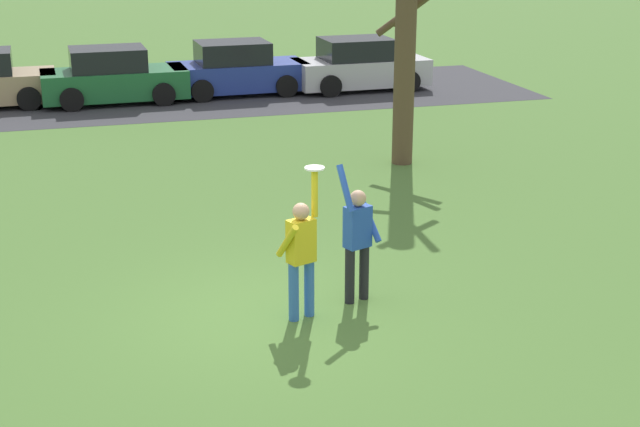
# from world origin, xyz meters

# --- Properties ---
(ground_plane) EXTENTS (120.00, 120.00, 0.00)m
(ground_plane) POSITION_xyz_m (0.00, 0.00, 0.00)
(ground_plane) COLOR #4C7533
(person_catcher) EXTENTS (0.58, 0.48, 2.08)m
(person_catcher) POSITION_xyz_m (0.40, -0.23, 0.98)
(person_catcher) COLOR #3366B7
(person_catcher) RESTS_ON ground_plane
(person_defender) EXTENTS (0.63, 0.57, 2.04)m
(person_defender) POSITION_xyz_m (1.30, 0.12, 0.98)
(person_defender) COLOR black
(person_defender) RESTS_ON ground_plane
(frisbee_disc) EXTENTS (0.27, 0.27, 0.02)m
(frisbee_disc) POSITION_xyz_m (0.61, -0.15, 2.09)
(frisbee_disc) COLOR white
(frisbee_disc) RESTS_ON person_catcher
(parked_car_green) EXTENTS (4.15, 2.13, 1.59)m
(parked_car_green) POSITION_xyz_m (-1.09, 15.48, 0.73)
(parked_car_green) COLOR #1E6633
(parked_car_green) RESTS_ON ground_plane
(parked_car_blue) EXTENTS (4.15, 2.13, 1.59)m
(parked_car_blue) POSITION_xyz_m (2.58, 15.77, 0.73)
(parked_car_blue) COLOR #233893
(parked_car_blue) RESTS_ON ground_plane
(parked_car_silver) EXTENTS (4.15, 2.13, 1.59)m
(parked_car_silver) POSITION_xyz_m (6.39, 15.48, 0.73)
(parked_car_silver) COLOR #BCBCC1
(parked_car_silver) RESTS_ON ground_plane
(parking_strip) EXTENTS (20.90, 6.40, 0.01)m
(parking_strip) POSITION_xyz_m (1.00, 15.67, 0.00)
(parking_strip) COLOR #38383D
(parking_strip) RESTS_ON ground_plane
(bare_tree_tall) EXTENTS (1.89, 1.62, 5.98)m
(bare_tree_tall) POSITION_xyz_m (4.60, 6.99, 3.01)
(bare_tree_tall) COLOR brown
(bare_tree_tall) RESTS_ON ground_plane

